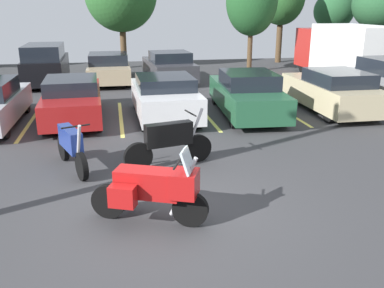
{
  "coord_description": "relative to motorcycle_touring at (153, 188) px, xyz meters",
  "views": [
    {
      "loc": [
        -0.92,
        -7.01,
        3.61
      ],
      "look_at": [
        0.56,
        1.02,
        0.91
      ],
      "focal_mm": 39.45,
      "sensor_mm": 36.0,
      "label": 1
    }
  ],
  "objects": [
    {
      "name": "tree_rear",
      "position": [
        15.27,
        17.34,
        3.02
      ],
      "size": [
        3.23,
        3.23,
        5.21
      ],
      "color": "#4C3823",
      "rests_on": "ground"
    },
    {
      "name": "parking_stripes",
      "position": [
        -1.85,
        7.38,
        -0.65
      ],
      "size": [
        26.24,
        4.64,
        0.01
      ],
      "color": "#EAE066",
      "rests_on": "ground"
    },
    {
      "name": "car_champagne",
      "position": [
        7.01,
        7.02,
        0.07
      ],
      "size": [
        1.87,
        4.64,
        1.48
      ],
      "color": "#C1B289",
      "rests_on": "ground"
    },
    {
      "name": "motorcycle_third",
      "position": [
        -1.59,
        2.83,
        -0.08
      ],
      "size": [
        0.91,
        1.99,
        1.26
      ],
      "color": "black",
      "rests_on": "ground"
    },
    {
      "name": "car_far_charcoal",
      "position": [
        2.13,
        14.08,
        0.07
      ],
      "size": [
        2.28,
        4.47,
        1.49
      ],
      "color": "#38383D",
      "rests_on": "ground"
    },
    {
      "name": "car_far_tan",
      "position": [
        -0.78,
        14.5,
        0.04
      ],
      "size": [
        1.95,
        4.8,
        1.42
      ],
      "color": "tan",
      "rests_on": "ground"
    },
    {
      "name": "car_green",
      "position": [
        3.89,
        7.05,
        0.06
      ],
      "size": [
        2.12,
        4.95,
        1.49
      ],
      "color": "#235638",
      "rests_on": "ground"
    },
    {
      "name": "car_white",
      "position": [
        1.07,
        7.09,
        0.06
      ],
      "size": [
        1.99,
        4.26,
        1.43
      ],
      "color": "white",
      "rests_on": "ground"
    },
    {
      "name": "tree_left",
      "position": [
        14.49,
        21.33,
        2.56
      ],
      "size": [
        2.71,
        2.71,
        4.53
      ],
      "color": "#4C3823",
      "rests_on": "ground"
    },
    {
      "name": "motorcycle_second",
      "position": [
        0.63,
        2.65,
        -0.04
      ],
      "size": [
        2.13,
        0.75,
        1.32
      ],
      "color": "black",
      "rests_on": "ground"
    },
    {
      "name": "tree_center_right",
      "position": [
        7.06,
        16.59,
        3.17
      ],
      "size": [
        2.81,
        2.81,
        5.68
      ],
      "color": "#4C3823",
      "rests_on": "ground"
    },
    {
      "name": "ground",
      "position": [
        0.38,
        0.42,
        -0.7
      ],
      "size": [
        44.0,
        44.0,
        0.1
      ],
      "primitive_type": "cube",
      "color": "#38383A"
    },
    {
      "name": "motorcycle_touring",
      "position": [
        0.0,
        0.0,
        0.0
      ],
      "size": [
        1.99,
        1.2,
        1.39
      ],
      "color": "black",
      "rests_on": "ground"
    },
    {
      "name": "box_truck",
      "position": [
        10.94,
        13.2,
        0.81
      ],
      "size": [
        2.41,
        6.68,
        2.7
      ],
      "color": "#A51E19",
      "rests_on": "ground"
    },
    {
      "name": "car_far_black",
      "position": [
        -3.68,
        14.37,
        0.29
      ],
      "size": [
        1.87,
        4.56,
        1.9
      ],
      "color": "black",
      "rests_on": "ground"
    },
    {
      "name": "car_red",
      "position": [
        -1.91,
        7.42,
        0.04
      ],
      "size": [
        1.95,
        4.75,
        1.4
      ],
      "color": "maroon",
      "rests_on": "ground"
    }
  ]
}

